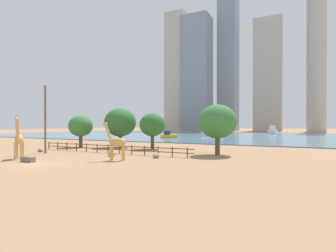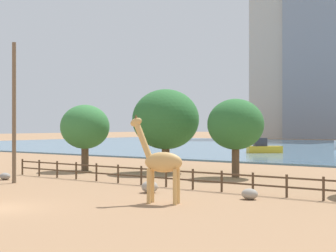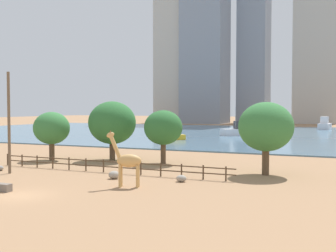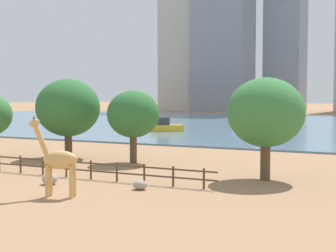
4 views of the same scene
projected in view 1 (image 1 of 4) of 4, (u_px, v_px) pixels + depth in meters
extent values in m
plane|color=#9E7551|center=(225.00, 136.00, 99.18)|extent=(400.00, 400.00, 0.00)
cube|color=slate|center=(223.00, 136.00, 96.49)|extent=(180.00, 86.00, 0.20)
cylinder|color=tan|center=(21.00, 151.00, 31.28)|extent=(0.34, 0.34, 2.09)
cylinder|color=tan|center=(15.00, 151.00, 31.04)|extent=(0.34, 0.34, 2.09)
cylinder|color=tan|center=(23.00, 150.00, 32.77)|extent=(0.34, 0.34, 2.09)
cylinder|color=tan|center=(17.00, 150.00, 32.53)|extent=(0.34, 0.34, 2.09)
ellipsoid|color=tan|center=(19.00, 139.00, 31.90)|extent=(2.34, 2.22, 1.21)
cylinder|color=tan|center=(17.00, 128.00, 30.75)|extent=(1.05, 0.99, 2.31)
ellipsoid|color=tan|center=(17.00, 119.00, 30.41)|extent=(0.89, 0.85, 0.69)
cone|color=brown|center=(18.00, 116.00, 30.45)|extent=(0.15, 0.15, 0.22)
cone|color=brown|center=(16.00, 116.00, 30.38)|extent=(0.15, 0.15, 0.22)
cylinder|color=tan|center=(111.00, 153.00, 30.29)|extent=(0.27, 0.27, 1.83)
cylinder|color=tan|center=(113.00, 152.00, 30.85)|extent=(0.27, 0.27, 1.83)
cylinder|color=tan|center=(123.00, 153.00, 30.09)|extent=(0.27, 0.27, 1.83)
cylinder|color=tan|center=(124.00, 153.00, 30.65)|extent=(0.27, 0.27, 1.83)
ellipsoid|color=tan|center=(117.00, 142.00, 30.47)|extent=(2.17, 1.39, 1.06)
cylinder|color=tan|center=(108.00, 132.00, 30.62)|extent=(1.11, 0.64, 1.99)
ellipsoid|color=tan|center=(105.00, 124.00, 30.67)|extent=(0.83, 0.55, 0.64)
cone|color=brown|center=(105.00, 122.00, 30.59)|extent=(0.12, 0.12, 0.19)
cone|color=brown|center=(105.00, 122.00, 30.75)|extent=(0.12, 0.12, 0.19)
cylinder|color=brown|center=(45.00, 119.00, 38.14)|extent=(0.28, 0.28, 9.91)
ellipsoid|color=gray|center=(112.00, 154.00, 34.57)|extent=(1.01, 0.96, 0.72)
ellipsoid|color=gray|center=(156.00, 156.00, 32.74)|extent=(0.92, 0.79, 0.59)
ellipsoid|color=gray|center=(40.00, 150.00, 40.09)|extent=(0.93, 0.70, 0.53)
cube|color=#72665B|center=(28.00, 159.00, 29.29)|extent=(1.80, 0.60, 0.60)
cylinder|color=#4C3826|center=(49.00, 146.00, 44.05)|extent=(0.14, 0.14, 1.30)
cylinder|color=#4C3826|center=(58.00, 146.00, 43.11)|extent=(0.14, 0.14, 1.30)
cylinder|color=#4C3826|center=(67.00, 147.00, 42.18)|extent=(0.14, 0.14, 1.30)
cylinder|color=#4C3826|center=(76.00, 147.00, 41.25)|extent=(0.14, 0.14, 1.30)
cylinder|color=#4C3826|center=(87.00, 148.00, 40.32)|extent=(0.14, 0.14, 1.30)
cylinder|color=#4C3826|center=(97.00, 148.00, 39.39)|extent=(0.14, 0.14, 1.30)
cylinder|color=#4C3826|center=(108.00, 149.00, 38.46)|extent=(0.14, 0.14, 1.30)
cylinder|color=#4C3826|center=(120.00, 149.00, 37.53)|extent=(0.14, 0.14, 1.30)
cylinder|color=#4C3826|center=(132.00, 150.00, 36.60)|extent=(0.14, 0.14, 1.30)
cylinder|color=#4C3826|center=(145.00, 151.00, 35.67)|extent=(0.14, 0.14, 1.30)
cylinder|color=#4C3826|center=(158.00, 151.00, 34.74)|extent=(0.14, 0.14, 1.30)
cylinder|color=#4C3826|center=(172.00, 152.00, 33.81)|extent=(0.14, 0.14, 1.30)
cylinder|color=#4C3826|center=(187.00, 153.00, 32.88)|extent=(0.14, 0.14, 1.30)
cube|color=#4C3826|center=(110.00, 146.00, 38.26)|extent=(26.10, 0.08, 0.10)
cube|color=#4C3826|center=(110.00, 149.00, 38.27)|extent=(26.10, 0.08, 0.10)
cylinder|color=brown|center=(152.00, 142.00, 44.76)|extent=(0.60, 0.60, 2.39)
ellipsoid|color=#2D6B33|center=(152.00, 125.00, 44.74)|extent=(4.43, 4.43, 3.98)
cylinder|color=brown|center=(217.00, 146.00, 36.13)|extent=(0.68, 0.68, 2.53)
ellipsoid|color=#387A3D|center=(218.00, 121.00, 36.11)|extent=(5.23, 5.23, 4.71)
cylinder|color=brown|center=(81.00, 141.00, 48.52)|extent=(0.65, 0.65, 2.18)
ellipsoid|color=#387A3D|center=(81.00, 126.00, 48.50)|extent=(4.40, 4.40, 3.96)
cylinder|color=brown|center=(120.00, 141.00, 48.16)|extent=(0.68, 0.68, 2.28)
ellipsoid|color=#2D6B33|center=(120.00, 122.00, 48.14)|extent=(5.80, 5.80, 5.22)
cube|color=gold|center=(169.00, 136.00, 78.08)|extent=(4.77, 4.46, 0.96)
cube|color=#333338|center=(167.00, 133.00, 77.93)|extent=(2.06, 2.01, 1.15)
cube|color=silver|center=(213.00, 134.00, 91.03)|extent=(7.04, 7.08, 1.47)
cube|color=#333338|center=(215.00, 129.00, 91.32)|extent=(3.11, 3.12, 1.76)
cylinder|color=silver|center=(212.00, 124.00, 90.89)|extent=(0.17, 0.17, 5.14)
cube|color=silver|center=(273.00, 132.00, 116.64)|extent=(3.47, 8.56, 1.68)
cube|color=silver|center=(272.00, 127.00, 115.72)|extent=(2.18, 3.13, 2.02)
cube|color=#B7B2A8|center=(177.00, 72.00, 176.14)|extent=(13.64, 11.30, 78.82)
cube|color=gray|center=(197.00, 74.00, 170.15)|extent=(17.43, 15.07, 74.10)
cube|color=gray|center=(228.00, 51.00, 173.27)|extent=(11.81, 13.67, 105.71)
cube|color=#B7B2A8|center=(268.00, 75.00, 164.36)|extent=(16.82, 10.53, 70.38)
cylinder|color=#B7B2A8|center=(317.00, 40.00, 149.07)|extent=(10.31, 10.31, 104.84)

